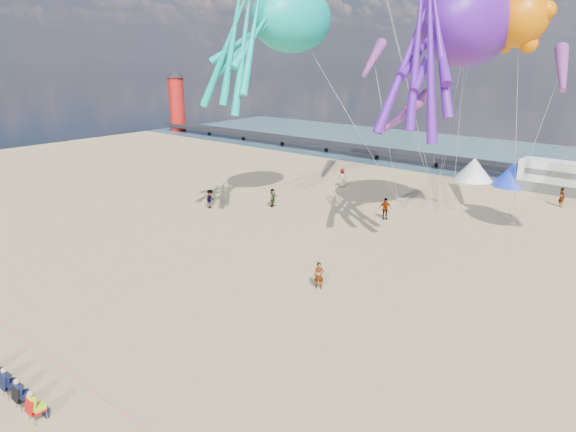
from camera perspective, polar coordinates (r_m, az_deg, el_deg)
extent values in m
plane|color=tan|center=(24.94, -10.70, -13.32)|extent=(120.00, 120.00, 0.00)
plane|color=#345464|center=(71.45, 25.62, 5.53)|extent=(120.00, 120.00, 0.00)
cube|color=black|center=(73.71, 1.73, 8.32)|extent=(60.00, 3.00, 0.50)
cylinder|color=#A5140F|center=(93.09, -12.23, 12.01)|extent=(2.60, 2.60, 9.00)
cube|color=silver|center=(55.50, 27.70, 3.83)|extent=(6.60, 2.50, 3.00)
cone|color=white|center=(57.67, 19.94, 4.93)|extent=(4.00, 4.00, 2.40)
cone|color=#1933CC|center=(56.48, 23.73, 4.26)|extent=(4.00, 4.00, 2.40)
cylinder|color=#F2338C|center=(22.67, -20.91, -17.66)|extent=(34.00, 0.03, 0.03)
imported|color=tan|center=(29.10, 3.46, -6.62)|extent=(0.69, 0.61, 1.57)
imported|color=#7F6659|center=(51.71, 6.05, 4.24)|extent=(0.81, 0.77, 1.87)
imported|color=#7F6659|center=(44.66, -8.65, 1.88)|extent=(0.85, 0.96, 1.64)
imported|color=#7F6659|center=(41.88, 10.73, 0.82)|extent=(1.27, 1.28, 1.77)
imported|color=#7F6659|center=(44.64, -1.70, 2.05)|extent=(0.70, 1.02, 1.61)
imported|color=#7F6659|center=(50.49, 28.13, 1.86)|extent=(1.55, 1.45, 1.74)
cube|color=gray|center=(47.12, 12.17, 1.60)|extent=(0.50, 0.35, 0.22)
cube|color=gray|center=(45.83, 17.79, 0.71)|extent=(0.50, 0.35, 0.22)
cube|color=gray|center=(43.79, 23.79, -0.72)|extent=(0.50, 0.35, 0.22)
cube|color=gray|center=(45.77, 23.23, 0.09)|extent=(0.50, 0.35, 0.22)
cube|color=gray|center=(48.49, 16.02, 1.76)|extent=(0.50, 0.35, 0.22)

